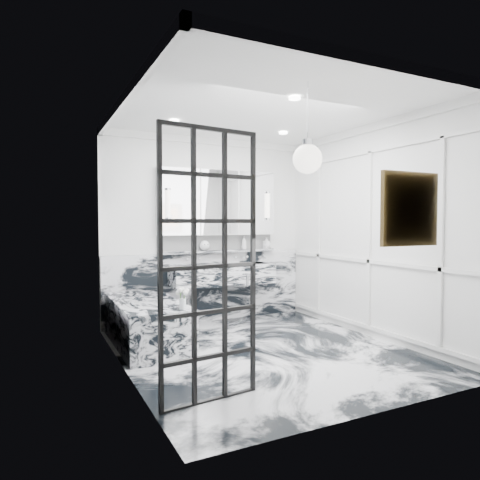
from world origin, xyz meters
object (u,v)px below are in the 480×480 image
crittall_door (210,267)px  bathtub (146,323)px  mirror_cabinet (218,202)px  trough_sink (223,274)px

crittall_door → bathtub: crittall_door is taller
crittall_door → mirror_cabinet: bearing=58.8°
mirror_cabinet → bathtub: size_ratio=1.15×
crittall_door → bathtub: (-0.07, 1.90, -0.87)m
trough_sink → crittall_door: bearing=-116.1°
crittall_door → bathtub: 2.09m
mirror_cabinet → bathtub: 2.20m
mirror_cabinet → crittall_door: bearing=-114.7°
crittall_door → bathtub: bearing=85.7°
trough_sink → mirror_cabinet: bearing=90.0°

